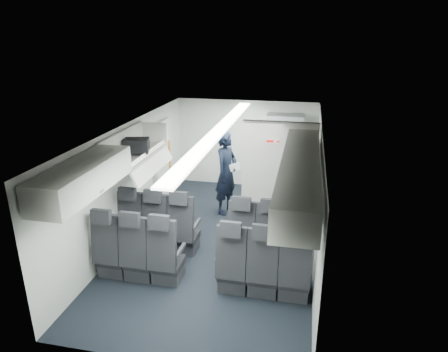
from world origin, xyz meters
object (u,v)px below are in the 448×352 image
at_px(seat_row_front, 213,235).
at_px(galley_unit, 283,154).
at_px(boarding_door, 163,162).
at_px(carry_on_bag, 137,146).
at_px(flight_attendant, 226,173).
at_px(seat_row_mid, 199,263).

bearing_deg(seat_row_front, galley_unit, 73.72).
bearing_deg(boarding_door, carry_on_bag, -82.58).
bearing_deg(boarding_door, flight_attendant, -9.09).
distance_m(seat_row_front, boarding_door, 2.71).
distance_m(seat_row_mid, galley_unit, 4.30).
xyz_separation_m(seat_row_mid, flight_attendant, (-0.14, 2.75, 0.49)).
height_order(seat_row_mid, galley_unit, galley_unit).
height_order(galley_unit, flight_attendant, galley_unit).
bearing_deg(carry_on_bag, galley_unit, 37.31).
relative_size(boarding_door, flight_attendant, 1.05).
bearing_deg(boarding_door, seat_row_front, -51.84).
bearing_deg(galley_unit, boarding_door, -155.72).
distance_m(flight_attendant, carry_on_bag, 2.21).
distance_m(seat_row_mid, flight_attendant, 2.79).
height_order(seat_row_mid, boarding_door, boarding_door).
bearing_deg(carry_on_bag, seat_row_mid, -54.56).
xyz_separation_m(galley_unit, flight_attendant, (-1.09, -1.41, -0.06)).
height_order(boarding_door, flight_attendant, boarding_door).
bearing_deg(seat_row_front, carry_on_bag, 168.03).
bearing_deg(galley_unit, flight_attendant, -127.79).
bearing_deg(flight_attendant, carry_on_bag, 159.26).
bearing_deg(flight_attendant, seat_row_front, -157.10).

